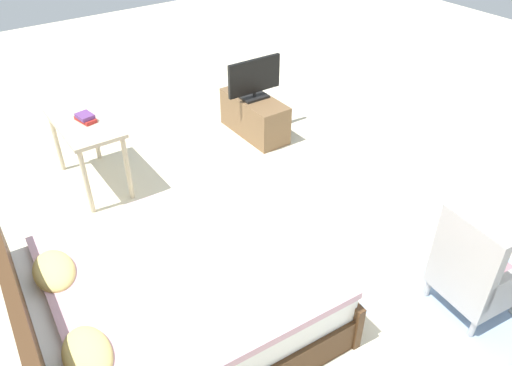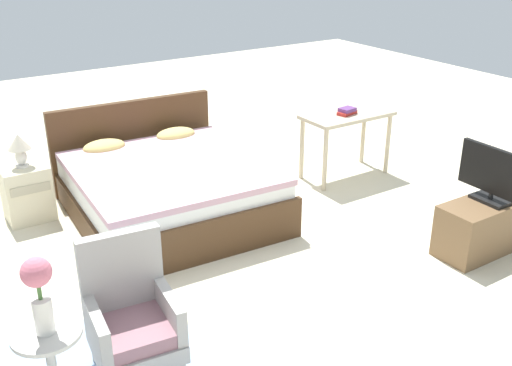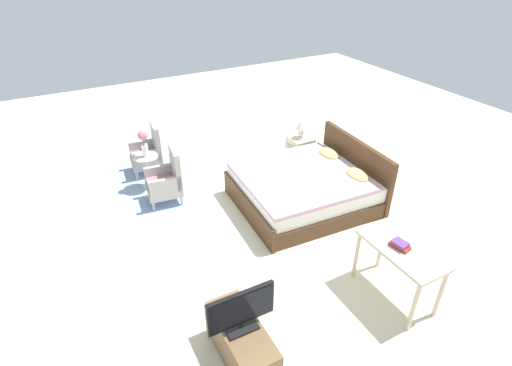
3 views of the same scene
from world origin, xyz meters
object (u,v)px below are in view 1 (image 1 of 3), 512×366
at_px(bed, 171,298).
at_px(book_stack, 85,118).
at_px(tv_flatscreen, 254,79).
at_px(vanity_desk, 85,131).
at_px(armchair_by_window_right, 475,272).
at_px(tv_stand, 254,116).

bearing_deg(bed, book_stack, -5.75).
distance_m(tv_flatscreen, vanity_desk, 2.03).
bearing_deg(book_stack, vanity_desk, 40.85).
bearing_deg(tv_flatscreen, vanity_desk, 87.57).
xyz_separation_m(armchair_by_window_right, vanity_desk, (3.35, 1.78, 0.26)).
xyz_separation_m(tv_stand, tv_flatscreen, (0.00, -0.00, 0.49)).
bearing_deg(vanity_desk, bed, 174.89).
bearing_deg(armchair_by_window_right, tv_stand, -4.29).
height_order(tv_flatscreen, vanity_desk, tv_flatscreen).
bearing_deg(vanity_desk, tv_flatscreen, -92.43).
height_order(bed, tv_flatscreen, tv_flatscreen).
relative_size(bed, tv_flatscreen, 3.09).
relative_size(bed, vanity_desk, 2.09).
distance_m(bed, vanity_desk, 2.22).
height_order(tv_stand, tv_flatscreen, tv_flatscreen).
bearing_deg(book_stack, tv_stand, -91.80).
bearing_deg(armchair_by_window_right, vanity_desk, 27.95).
xyz_separation_m(tv_flatscreen, vanity_desk, (0.09, 2.02, -0.09)).
bearing_deg(bed, vanity_desk, -5.11).
bearing_deg(vanity_desk, armchair_by_window_right, -152.05).
xyz_separation_m(tv_stand, book_stack, (0.06, 2.00, 0.55)).
relative_size(armchair_by_window_right, book_stack, 3.67).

